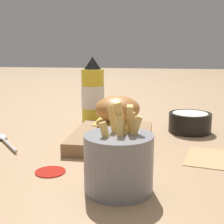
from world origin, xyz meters
name	(u,v)px	position (x,y,z in m)	size (l,w,h in m)	color
ground_plane	(128,140)	(0.00, 0.00, 0.00)	(6.00, 6.00, 0.00)	#9E7A56
serving_board	(112,138)	(-0.04, 0.03, 0.02)	(0.24, 0.19, 0.03)	olive
burger	(117,116)	(-0.08, 0.02, 0.08)	(0.10, 0.10, 0.10)	#AD6B33
ketchup_bottle	(93,93)	(0.19, 0.13, 0.09)	(0.07, 0.07, 0.21)	yellow
fries_basket	(119,162)	(-0.30, -0.02, 0.05)	(0.11, 0.11, 0.15)	slate
side_bowl	(190,122)	(0.10, -0.17, 0.03)	(0.12, 0.12, 0.05)	black
spoon	(3,138)	(-0.06, 0.31, 0.01)	(0.13, 0.12, 0.01)	silver
ketchup_puddle	(50,171)	(-0.24, 0.12, 0.00)	(0.06, 0.06, 0.00)	#B21E14
parchment_square	(218,158)	(-0.12, -0.21, 0.00)	(0.15, 0.15, 0.00)	tan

